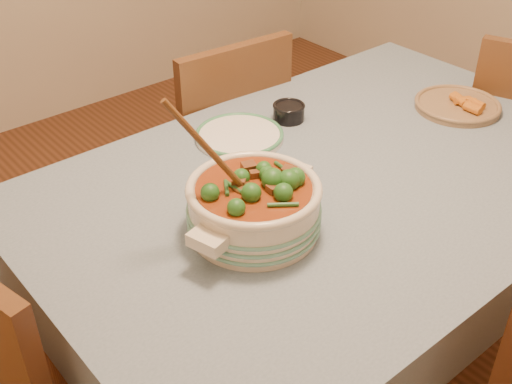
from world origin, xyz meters
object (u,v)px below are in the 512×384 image
dining_table (338,200)px  condiment_bowl (289,111)px  white_plate (239,135)px  stew_casserole (254,203)px  fried_plate (458,104)px  chair_far (220,142)px

dining_table → condiment_bowl: size_ratio=14.70×
white_plate → dining_table: bearing=-73.4°
stew_casserole → condiment_bowl: stew_casserole is taller
dining_table → fried_plate: size_ratio=5.68×
white_plate → chair_far: size_ratio=0.32×
stew_casserole → fried_plate: bearing=4.4°
white_plate → chair_far: chair_far is taller
stew_casserole → white_plate: bearing=55.7°
stew_casserole → fried_plate: size_ratio=1.35×
stew_casserole → fried_plate: (0.90, 0.07, -0.06)m
white_plate → fried_plate: (0.65, -0.29, 0.01)m
stew_casserole → fried_plate: 0.90m
stew_casserole → dining_table: bearing=7.3°
dining_table → stew_casserole: size_ratio=4.21×
stew_casserole → white_plate: 0.44m
chair_far → dining_table: bearing=86.6°
stew_casserole → white_plate: stew_casserole is taller
white_plate → condiment_bowl: size_ratio=2.60×
stew_casserole → condiment_bowl: (0.44, 0.36, -0.05)m
white_plate → fried_plate: 0.71m
dining_table → stew_casserole: stew_casserole is taller
stew_casserole → condiment_bowl: 0.57m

